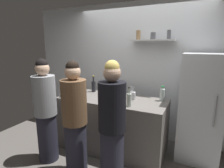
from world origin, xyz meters
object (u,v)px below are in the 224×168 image
object	(u,v)px
water_bottle_plastic	(162,94)
wine_bottle_pale_glass	(129,99)
utensil_holder	(133,96)
baking_pan	(72,95)
person_brown_jacket	(75,121)
person_blonde	(112,127)
person_grey_hoodie	(46,112)
wine_bottle_dark_glass	(94,86)
refrigerator	(200,108)

from	to	relation	value
water_bottle_plastic	wine_bottle_pale_glass	bearing A→B (deg)	-128.39
water_bottle_plastic	utensil_holder	bearing A→B (deg)	-162.58
wine_bottle_pale_glass	baking_pan	bearing A→B (deg)	177.42
wine_bottle_pale_glass	person_brown_jacket	world-z (taller)	person_brown_jacket
baking_pan	person_blonde	distance (m)	1.19
wine_bottle_pale_glass	person_grey_hoodie	world-z (taller)	person_grey_hoodie
baking_pan	person_blonde	bearing A→B (deg)	-27.84
utensil_holder	person_blonde	distance (m)	0.87
utensil_holder	person_grey_hoodie	world-z (taller)	person_grey_hoodie
water_bottle_plastic	person_blonde	bearing A→B (deg)	-113.02
baking_pan	utensil_holder	distance (m)	1.06
person_brown_jacket	person_blonde	xyz separation A→B (m)	(0.55, 0.02, 0.01)
utensil_holder	person_blonde	xyz separation A→B (m)	(0.03, -0.85, -0.18)
baking_pan	person_grey_hoodie	size ratio (longest dim) A/B	0.21
wine_bottle_pale_glass	person_brown_jacket	distance (m)	0.82
wine_bottle_dark_glass	person_blonde	distance (m)	1.36
utensil_holder	person_grey_hoodie	xyz separation A→B (m)	(-1.12, -0.80, -0.20)
wine_bottle_dark_glass	utensil_holder	bearing A→B (deg)	-10.90
water_bottle_plastic	person_grey_hoodie	size ratio (longest dim) A/B	0.15
wine_bottle_pale_glass	wine_bottle_dark_glass	size ratio (longest dim) A/B	0.93
refrigerator	wine_bottle_dark_glass	world-z (taller)	refrigerator
wine_bottle_pale_glass	water_bottle_plastic	distance (m)	0.62
wine_bottle_dark_glass	person_brown_jacket	distance (m)	1.11
wine_bottle_dark_glass	person_blonde	size ratio (longest dim) A/B	0.19
baking_pan	water_bottle_plastic	size ratio (longest dim) A/B	1.40
person_brown_jacket	person_grey_hoodie	distance (m)	0.60
utensil_holder	person_blonde	size ratio (longest dim) A/B	0.14
baking_pan	wine_bottle_dark_glass	size ratio (longest dim) A/B	1.08
refrigerator	person_blonde	size ratio (longest dim) A/B	1.03
wine_bottle_dark_glass	person_brown_jacket	world-z (taller)	person_brown_jacket
wine_bottle_pale_glass	person_brown_jacket	size ratio (longest dim) A/B	0.18
wine_bottle_pale_glass	person_blonde	distance (m)	0.55
person_brown_jacket	person_blonde	distance (m)	0.55
baking_pan	person_grey_hoodie	xyz separation A→B (m)	(-0.11, -0.51, -0.16)
person_brown_jacket	person_blonde	world-z (taller)	person_blonde
utensil_holder	wine_bottle_pale_glass	bearing A→B (deg)	-79.80
utensil_holder	wine_bottle_pale_glass	size ratio (longest dim) A/B	0.77
utensil_holder	wine_bottle_pale_glass	distance (m)	0.35
refrigerator	person_blonde	bearing A→B (deg)	-131.17
wine_bottle_pale_glass	person_blonde	xyz separation A→B (m)	(-0.03, -0.50, -0.23)
wine_bottle_pale_glass	person_brown_jacket	bearing A→B (deg)	-138.53
wine_bottle_dark_glass	water_bottle_plastic	distance (m)	1.30
baking_pan	refrigerator	bearing A→B (deg)	15.98
refrigerator	person_brown_jacket	distance (m)	1.93
person_blonde	water_bottle_plastic	bearing A→B (deg)	56.05
refrigerator	wine_bottle_pale_glass	size ratio (longest dim) A/B	5.74
refrigerator	water_bottle_plastic	world-z (taller)	refrigerator
refrigerator	utensil_holder	xyz separation A→B (m)	(-1.02, -0.28, 0.15)
water_bottle_plastic	person_brown_jacket	bearing A→B (deg)	-134.05
utensil_holder	water_bottle_plastic	bearing A→B (deg)	17.42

